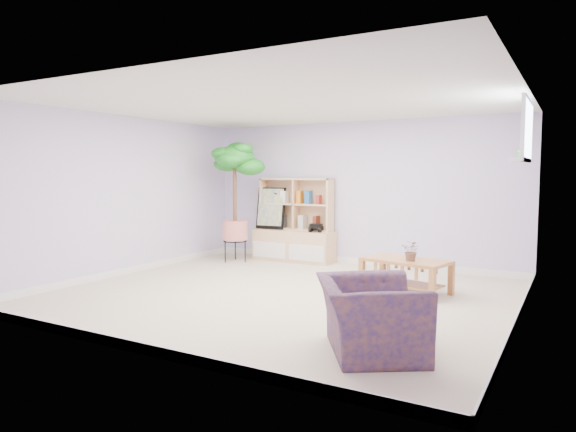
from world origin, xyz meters
The scene contains 14 objects.
floor centered at (0.00, 0.00, 0.00)m, with size 5.50×5.00×0.01m, color #BEB3A6.
ceiling centered at (0.00, 0.00, 2.40)m, with size 5.50×5.00×0.01m, color silver.
walls centered at (0.00, 0.00, 1.20)m, with size 5.51×5.01×2.40m.
baseboard centered at (0.00, 0.00, 0.05)m, with size 5.50×5.00×0.10m, color white, non-canonical shape.
window centered at (2.73, 0.60, 2.00)m, with size 0.10×0.98×0.68m, color white, non-canonical shape.
window_sill centered at (2.67, 0.60, 1.68)m, with size 0.14×1.00×0.04m, color white.
storage_unit centered at (-1.08, 2.24, 0.72)m, with size 1.45×0.49×1.45m, color tan, non-canonical shape.
poster centered at (-1.53, 2.21, 0.92)m, with size 0.54×0.12×0.74m, color yellow, non-canonical shape.
toy_truck centered at (-0.61, 2.17, 0.62)m, with size 0.30×0.21×0.16m, color black, non-canonical shape.
coffee_table centered at (1.34, 0.84, 0.22)m, with size 1.07×0.58×0.44m, color #A56B33, non-canonical shape.
table_plant centered at (1.44, 0.73, 0.56)m, with size 0.23×0.20×0.26m, color #1E5822.
floor_tree centered at (-1.93, 1.67, 1.04)m, with size 0.77×0.77×2.09m, color #126916, non-canonical shape.
armchair centered at (1.73, -1.50, 0.36)m, with size 0.96×0.84×0.71m, color navy.
sill_plant centered at (2.67, 0.77, 1.81)m, with size 0.12×0.10×0.21m, color #126916.
Camera 1 is at (3.23, -5.58, 1.53)m, focal length 32.00 mm.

